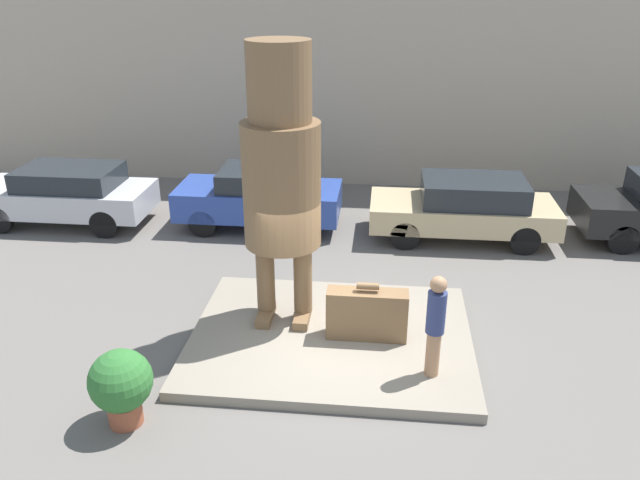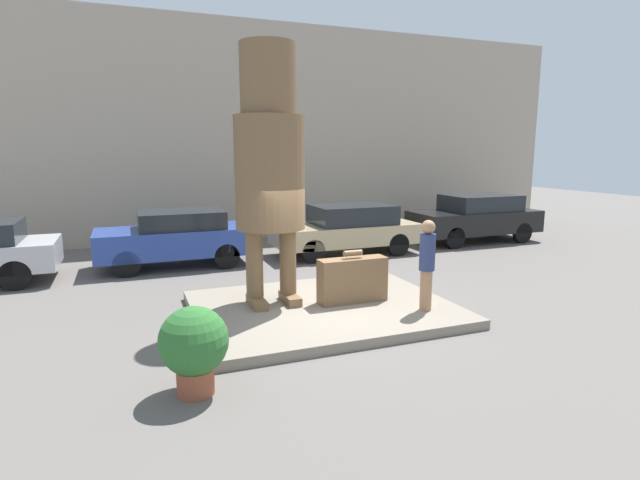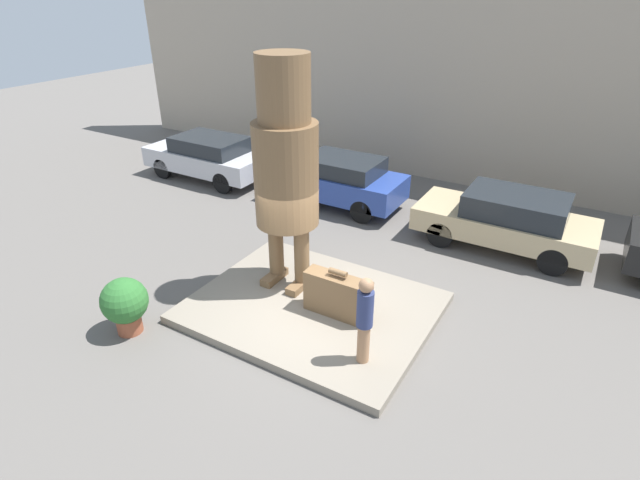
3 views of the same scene
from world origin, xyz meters
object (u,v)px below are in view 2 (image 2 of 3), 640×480
object	(u,v)px
tourist	(427,261)
parked_car_blue	(176,237)
giant_suitcase	(352,280)
parked_car_black	(476,217)
planter_pot	(194,345)
statue_figure	(269,156)
parked_car_tan	(348,228)

from	to	relation	value
tourist	parked_car_blue	distance (m)	7.52
giant_suitcase	parked_car_black	size ratio (longest dim) A/B	0.31
planter_pot	parked_car_blue	bearing A→B (deg)	86.07
tourist	parked_car_blue	world-z (taller)	tourist
statue_figure	parked_car_tan	world-z (taller)	statue_figure
statue_figure	tourist	world-z (taller)	statue_figure
parked_car_blue	statue_figure	bearing A→B (deg)	106.02
statue_figure	tourist	size ratio (longest dim) A/B	2.85
giant_suitcase	parked_car_blue	world-z (taller)	parked_car_blue
parked_car_blue	parked_car_black	distance (m)	10.28
parked_car_blue	planter_pot	xyz separation A→B (m)	(-0.54, -7.80, -0.15)
statue_figure	parked_car_blue	world-z (taller)	statue_figure
giant_suitcase	statue_figure	bearing A→B (deg)	161.18
parked_car_tan	parked_car_black	distance (m)	5.13
planter_pot	tourist	bearing A→B (deg)	17.65
parked_car_blue	parked_car_tan	size ratio (longest dim) A/B	0.92
statue_figure	parked_car_black	bearing A→B (deg)	28.81
tourist	parked_car_tan	xyz separation A→B (m)	(1.14, 6.13, -0.32)
parked_car_black	planter_pot	world-z (taller)	parked_car_black
parked_car_black	parked_car_blue	bearing A→B (deg)	0.41
parked_car_blue	parked_car_tan	distance (m)	5.16
giant_suitcase	parked_car_black	world-z (taller)	parked_car_black
tourist	parked_car_tan	distance (m)	6.24
parked_car_tan	parked_car_black	xyz separation A→B (m)	(5.12, 0.29, 0.06)
giant_suitcase	tourist	world-z (taller)	tourist
giant_suitcase	tourist	distance (m)	1.56
giant_suitcase	parked_car_tan	size ratio (longest dim) A/B	0.31
statue_figure	parked_car_black	distance (m)	10.39
tourist	parked_car_black	size ratio (longest dim) A/B	0.38
giant_suitcase	tourist	bearing A→B (deg)	-42.72
tourist	statue_figure	bearing A→B (deg)	149.82
statue_figure	parked_car_tan	distance (m)	6.37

